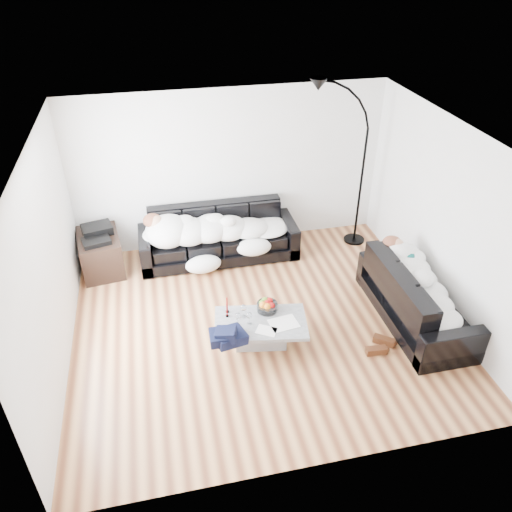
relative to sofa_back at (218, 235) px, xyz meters
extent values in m
plane|color=brown|center=(0.30, -1.77, -0.41)|extent=(5.00, 5.00, 0.00)
cube|color=silver|center=(0.30, 0.48, 0.89)|extent=(5.00, 0.02, 2.60)
cube|color=silver|center=(-2.20, -1.77, 0.89)|extent=(0.02, 4.50, 2.60)
cube|color=silver|center=(2.80, -1.77, 0.89)|extent=(0.02, 4.50, 2.60)
plane|color=white|center=(0.30, -1.77, 2.19)|extent=(5.00, 5.00, 0.00)
cube|color=black|center=(0.00, 0.00, 0.00)|extent=(2.51, 0.87, 0.82)
cube|color=black|center=(2.36, -2.14, 0.00)|extent=(0.86, 2.01, 0.81)
ellipsoid|color=#0B4F4A|center=(2.30, -1.52, 0.31)|extent=(0.42, 0.38, 0.20)
cube|color=#939699|center=(0.21, -2.14, -0.24)|extent=(1.26, 0.86, 0.34)
cylinder|color=white|center=(0.34, -1.93, 0.01)|extent=(0.30, 0.30, 0.17)
cylinder|color=white|center=(0.01, -1.99, 0.02)|extent=(0.10, 0.10, 0.19)
cylinder|color=white|center=(-0.08, -2.14, 0.02)|extent=(0.09, 0.09, 0.19)
cylinder|color=white|center=(0.06, -2.15, 0.02)|extent=(0.09, 0.09, 0.18)
cylinder|color=maroon|center=(-0.19, -1.94, 0.04)|extent=(0.04, 0.04, 0.21)
cylinder|color=maroon|center=(-0.17, -1.86, 0.05)|extent=(0.05, 0.05, 0.24)
cube|color=silver|center=(0.48, -2.24, -0.06)|extent=(0.39, 0.32, 0.01)
cube|color=silver|center=(0.24, -2.32, -0.06)|extent=(0.31, 0.28, 0.01)
cube|color=black|center=(-1.85, 0.03, -0.11)|extent=(0.71, 0.95, 0.60)
cube|color=black|center=(-1.85, 0.03, 0.26)|extent=(0.51, 0.44, 0.13)
camera|label=1|loc=(-0.89, -6.85, 4.12)|focal=35.00mm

